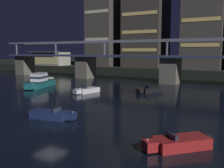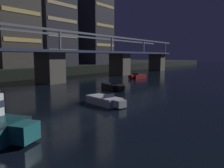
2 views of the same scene
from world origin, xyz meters
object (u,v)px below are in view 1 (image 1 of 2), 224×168
(tower_west_tall, at_px, (146,24))
(speedboat_mid_center, at_px, (150,90))
(river_bridge, at_px, (171,64))
(cabin_cruiser_near_left, at_px, (40,82))
(tower_central, at_px, (205,9))
(speedboat_mid_right, at_px, (87,90))
(waterfront_pavilion, at_px, (51,59))
(speedboat_mid_left, at_px, (179,143))
(speedboat_far_left, at_px, (52,115))

(tower_west_tall, distance_m, speedboat_mid_center, 39.04)
(river_bridge, relative_size, cabin_cruiser_near_left, 10.21)
(tower_west_tall, bearing_deg, river_bridge, -55.10)
(tower_central, relative_size, speedboat_mid_center, 6.42)
(cabin_cruiser_near_left, distance_m, speedboat_mid_right, 12.12)
(speedboat_mid_right, bearing_deg, tower_west_tall, 97.71)
(waterfront_pavilion, xyz_separation_m, speedboat_mid_right, (36.92, -31.21, -4.02))
(cabin_cruiser_near_left, xyz_separation_m, speedboat_mid_left, (31.87, -18.25, -0.64))
(river_bridge, height_order, tower_west_tall, tower_west_tall)
(river_bridge, xyz_separation_m, speedboat_mid_center, (0.57, -13.72, -3.70))
(speedboat_mid_right, bearing_deg, river_bridge, 66.53)
(cabin_cruiser_near_left, bearing_deg, river_bridge, 41.36)
(speedboat_mid_center, bearing_deg, tower_west_tall, 113.12)
(speedboat_mid_right, bearing_deg, speedboat_mid_center, 31.90)
(tower_central, distance_m, speedboat_mid_left, 58.61)
(tower_central, distance_m, speedboat_mid_center, 37.33)
(river_bridge, xyz_separation_m, tower_west_tall, (-13.63, 19.54, 10.98))
(tower_west_tall, bearing_deg, speedboat_mid_left, -65.77)
(tower_west_tall, xyz_separation_m, cabin_cruiser_near_left, (-6.77, -37.51, -14.05))
(river_bridge, bearing_deg, speedboat_mid_center, -87.63)
(speedboat_mid_center, bearing_deg, waterfront_pavilion, 150.79)
(tower_west_tall, relative_size, waterfront_pavilion, 2.10)
(tower_west_tall, height_order, speedboat_mid_left, tower_west_tall)
(waterfront_pavilion, relative_size, speedboat_far_left, 2.37)
(tower_west_tall, relative_size, tower_central, 0.82)
(speedboat_mid_left, distance_m, speedboat_far_left, 13.62)
(tower_central, xyz_separation_m, speedboat_far_left, (-5.34, -53.63, -17.59))
(tower_west_tall, bearing_deg, tower_central, -1.53)
(river_bridge, relative_size, tower_central, 2.98)
(river_bridge, height_order, speedboat_mid_left, river_bridge)
(waterfront_pavilion, xyz_separation_m, speedboat_far_left, (43.24, -46.45, -4.02))
(speedboat_mid_left, relative_size, speedboat_far_left, 0.85)
(river_bridge, relative_size, tower_west_tall, 3.65)
(waterfront_pavilion, relative_size, speedboat_mid_left, 2.80)
(cabin_cruiser_near_left, bearing_deg, tower_central, 57.41)
(tower_west_tall, xyz_separation_m, speedboat_mid_center, (14.20, -33.27, -14.68))
(tower_central, relative_size, cabin_cruiser_near_left, 3.42)
(tower_west_tall, height_order, cabin_cruiser_near_left, tower_west_tall)
(speedboat_mid_left, xyz_separation_m, speedboat_mid_center, (-10.90, 22.49, 0.00))
(tower_central, xyz_separation_m, speedboat_mid_right, (-11.66, -38.38, -17.59))
(waterfront_pavilion, distance_m, cabin_cruiser_near_left, 39.03)
(speedboat_mid_center, bearing_deg, cabin_cruiser_near_left, -168.57)
(tower_central, height_order, speedboat_mid_left, tower_central)
(river_bridge, distance_m, speedboat_mid_right, 21.35)
(tower_west_tall, bearing_deg, cabin_cruiser_near_left, -100.24)
(tower_central, height_order, waterfront_pavilion, tower_central)
(river_bridge, bearing_deg, speedboat_mid_right, -113.47)
(river_bridge, bearing_deg, tower_west_tall, 124.90)
(speedboat_mid_left, bearing_deg, tower_west_tall, 114.23)
(speedboat_mid_center, xyz_separation_m, speedboat_far_left, (-2.62, -20.81, 0.00))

